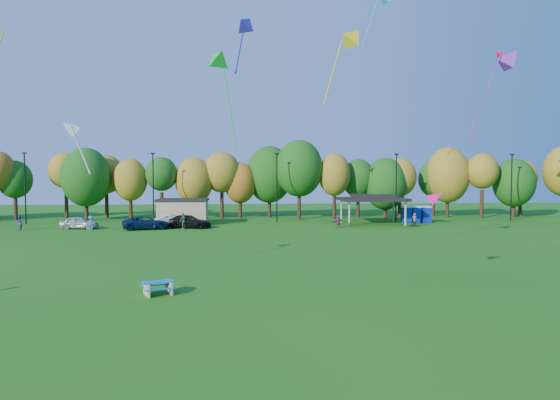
{
  "coord_description": "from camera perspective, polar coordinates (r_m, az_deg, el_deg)",
  "views": [
    {
      "loc": [
        -2.35,
        -25.31,
        6.44
      ],
      "look_at": [
        -0.06,
        6.0,
        4.76
      ],
      "focal_mm": 32.0,
      "sensor_mm": 36.0,
      "label": 1
    }
  ],
  "objects": [
    {
      "name": "far_person_3",
      "position": [
        59.31,
        6.67,
        -2.45
      ],
      "size": [
        1.46,
        1.09,
        1.53
      ],
      "primitive_type": "imported",
      "rotation": [
        0.0,
        0.0,
        3.65
      ],
      "color": "#943D73",
      "rests_on": "ground"
    },
    {
      "name": "car_b",
      "position": [
        60.45,
        -12.03,
        -2.4
      ],
      "size": [
        4.83,
        2.4,
        1.52
      ],
      "primitive_type": "imported",
      "rotation": [
        0.0,
        0.0,
        1.75
      ],
      "color": "#ACADB2",
      "rests_on": "ground"
    },
    {
      "name": "utility_building",
      "position": [
        63.95,
        -11.03,
        -1.3
      ],
      "size": [
        6.3,
        4.3,
        3.25
      ],
      "color": "tan",
      "rests_on": "ground"
    },
    {
      "name": "picnic_table",
      "position": [
        27.66,
        -13.78,
        -9.61
      ],
      "size": [
        2.03,
        1.87,
        0.71
      ],
      "rotation": [
        0.0,
        0.0,
        0.39
      ],
      "color": "tan",
      "rests_on": "ground"
    },
    {
      "name": "kite_12",
      "position": [
        36.07,
        8.38,
        17.94
      ],
      "size": [
        3.34,
        2.56,
        5.66
      ],
      "color": "yellow"
    },
    {
      "name": "lamp_posts",
      "position": [
        65.47,
        -0.36,
        1.71
      ],
      "size": [
        64.5,
        0.25,
        9.09
      ],
      "color": "black",
      "rests_on": "ground"
    },
    {
      "name": "kite_2",
      "position": [
        50.04,
        24.85,
        14.46
      ],
      "size": [
        5.18,
        2.08,
        8.69
      ],
      "color": "purple"
    },
    {
      "name": "kite_9",
      "position": [
        39.91,
        -3.81,
        19.47
      ],
      "size": [
        2.23,
        2.94,
        4.68
      ],
      "color": "#261B96"
    },
    {
      "name": "pavilion",
      "position": [
        64.5,
        10.52,
        0.15
      ],
      "size": [
        8.2,
        6.2,
        3.77
      ],
      "color": "tan",
      "rests_on": "ground"
    },
    {
      "name": "far_person_1",
      "position": [
        60.06,
        -20.81,
        -2.5
      ],
      "size": [
        1.19,
        0.85,
        1.67
      ],
      "primitive_type": "imported",
      "rotation": [
        0.0,
        0.0,
        0.23
      ],
      "color": "teal",
      "rests_on": "ground"
    },
    {
      "name": "ground",
      "position": [
        26.22,
        1.11,
        -11.16
      ],
      "size": [
        160.0,
        160.0,
        0.0
      ],
      "primitive_type": "plane",
      "color": "#19600F",
      "rests_on": "ground"
    },
    {
      "name": "far_person_0",
      "position": [
        63.56,
        -27.63,
        -2.35
      ],
      "size": [
        1.02,
        1.02,
        1.67
      ],
      "primitive_type": "imported",
      "rotation": [
        0.0,
        0.0,
        5.46
      ],
      "color": "#444595",
      "rests_on": "ground"
    },
    {
      "name": "car_a",
      "position": [
        62.4,
        -21.95,
        -2.42
      ],
      "size": [
        4.42,
        2.12,
        1.45
      ],
      "primitive_type": "imported",
      "rotation": [
        0.0,
        0.0,
        1.47
      ],
      "color": "#BABABA",
      "rests_on": "ground"
    },
    {
      "name": "kite_11",
      "position": [
        38.26,
        -7.28,
        15.72
      ],
      "size": [
        2.69,
        4.42,
        7.59
      ],
      "color": "green"
    },
    {
      "name": "far_person_4",
      "position": [
        58.81,
        -10.96,
        -2.37
      ],
      "size": [
        1.11,
        1.08,
        1.86
      ],
      "primitive_type": "imported",
      "rotation": [
        0.0,
        0.0,
        3.9
      ],
      "color": "#657A4B",
      "rests_on": "ground"
    },
    {
      "name": "car_c",
      "position": [
        59.48,
        -15.03,
        -2.53
      ],
      "size": [
        5.85,
        3.78,
        1.5
      ],
      "primitive_type": "imported",
      "rotation": [
        0.0,
        0.0,
        1.83
      ],
      "color": "#0B1F42",
      "rests_on": "ground"
    },
    {
      "name": "car_d",
      "position": [
        59.75,
        -10.4,
        -2.44
      ],
      "size": [
        5.57,
        3.02,
        1.53
      ],
      "primitive_type": "imported",
      "rotation": [
        0.0,
        0.0,
        1.4
      ],
      "color": "black",
      "rests_on": "ground"
    },
    {
      "name": "far_person_2",
      "position": [
        62.76,
        15.11,
        -2.2
      ],
      "size": [
        0.61,
        0.41,
        1.61
      ],
      "primitive_type": "imported",
      "rotation": [
        0.0,
        0.0,
        3.19
      ],
      "color": "#B15388",
      "rests_on": "ground"
    },
    {
      "name": "kite_14",
      "position": [
        32.45,
        -22.95,
        7.54
      ],
      "size": [
        2.17,
        1.57,
        3.47
      ],
      "color": "white"
    },
    {
      "name": "kite_4",
      "position": [
        31.27,
        17.45,
        0.28
      ],
      "size": [
        1.55,
        1.39,
        1.29
      ],
      "color": "#DF0C6B"
    },
    {
      "name": "porta_potties",
      "position": [
        67.37,
        15.29,
        -1.6
      ],
      "size": [
        3.75,
        1.41,
        2.18
      ],
      "color": "#0B2698",
      "rests_on": "ground"
    },
    {
      "name": "kite_13",
      "position": [
        57.16,
        23.93,
        15.09
      ],
      "size": [
        1.36,
        1.13,
        1.21
      ],
      "color": "red"
    },
    {
      "name": "tree_line",
      "position": [
        70.84,
        -3.11,
        2.63
      ],
      "size": [
        93.57,
        10.55,
        11.15
      ],
      "color": "black",
      "rests_on": "ground"
    }
  ]
}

